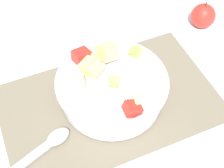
# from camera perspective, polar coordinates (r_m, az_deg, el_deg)

# --- Properties ---
(ground_plane) EXTENTS (2.40, 2.40, 0.00)m
(ground_plane) POSITION_cam_1_polar(r_m,az_deg,el_deg) (0.79, -0.41, -3.26)
(ground_plane) COLOR silver
(placemat) EXTENTS (0.51, 0.31, 0.01)m
(placemat) POSITION_cam_1_polar(r_m,az_deg,el_deg) (0.79, -0.41, -3.13)
(placemat) COLOR #756B56
(placemat) RESTS_ON ground_plane
(salad_bowl) EXTENTS (0.26, 0.26, 0.12)m
(salad_bowl) POSITION_cam_1_polar(r_m,az_deg,el_deg) (0.76, -0.08, -0.37)
(salad_bowl) COLOR white
(salad_bowl) RESTS_ON placemat
(serving_spoon) EXTENTS (0.22, 0.10, 0.01)m
(serving_spoon) POSITION_cam_1_polar(r_m,az_deg,el_deg) (0.73, -12.27, -11.09)
(serving_spoon) COLOR #B7B7BC
(serving_spoon) RESTS_ON placemat
(whole_apple) EXTENTS (0.07, 0.07, 0.08)m
(whole_apple) POSITION_cam_1_polar(r_m,az_deg,el_deg) (0.99, 15.30, 11.17)
(whole_apple) COLOR red
(whole_apple) RESTS_ON ground_plane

